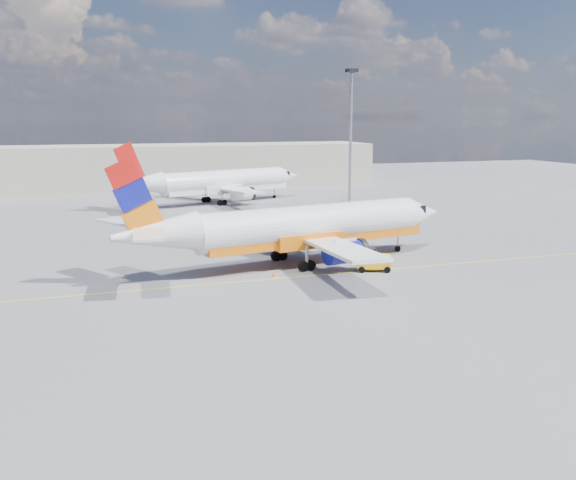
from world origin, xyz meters
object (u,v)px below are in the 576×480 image
object	(u,v)px
second_jet	(219,182)
traffic_cone	(274,274)
gse_tug	(372,260)
main_jet	(302,227)

from	to	relation	value
second_jet	traffic_cone	xyz separation A→B (m)	(-6.10, -47.01, -2.97)
gse_tug	traffic_cone	world-z (taller)	gse_tug
second_jet	gse_tug	bearing A→B (deg)	-105.87
main_jet	second_jet	distance (m)	43.24
traffic_cone	gse_tug	bearing A→B (deg)	-3.16
gse_tug	traffic_cone	bearing A→B (deg)	-163.31
second_jet	traffic_cone	size ratio (longest dim) A/B	56.22
second_jet	traffic_cone	bearing A→B (deg)	-116.46
second_jet	gse_tug	world-z (taller)	second_jet
second_jet	traffic_cone	distance (m)	47.49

